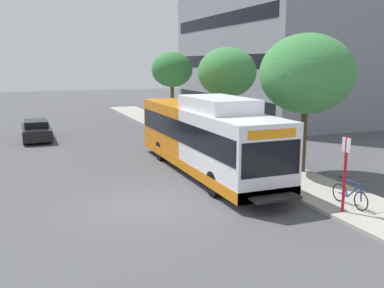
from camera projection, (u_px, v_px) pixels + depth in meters
The scene contains 10 objects.
ground_plane at pixel (102, 160), 22.85m from camera, with size 120.00×120.00×0.00m, color #4C4C51.
sidewalk_curb at pixel (237, 156), 23.57m from camera, with size 3.00×56.00×0.14m, color #A8A399.
transit_bus at pixel (205, 137), 19.99m from camera, with size 2.58×12.25×3.65m.
bus_stop_sign_pole at pixel (345, 168), 14.29m from camera, with size 0.10×0.36×2.60m.
bicycle_parked at pixel (350, 194), 15.08m from camera, with size 0.52×1.76×1.02m.
street_tree_near_stop at pixel (307, 74), 19.20m from camera, with size 4.20×4.20×6.26m.
street_tree_mid_block at pixel (227, 73), 25.73m from camera, with size 3.51×3.51×5.88m.
street_tree_far_block at pixel (172, 70), 34.56m from camera, with size 3.30×3.30×5.82m.
parked_car_far_lane at pixel (36, 130), 28.67m from camera, with size 1.80×4.50×1.33m.
lattice_comm_tower at pixel (203, 15), 54.24m from camera, with size 1.10×1.10×32.66m.
Camera 1 is at (-3.85, -14.47, 5.11)m, focal length 40.24 mm.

